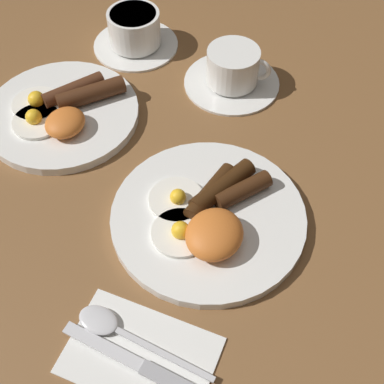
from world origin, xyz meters
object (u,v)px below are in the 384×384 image
object	(u,v)px
teacup_near	(233,71)
knife	(143,367)
breakfast_plate_far	(63,112)
spoon	(111,327)
breakfast_plate_near	(209,216)
teacup_far	(134,32)

from	to	relation	value
teacup_near	knife	bearing A→B (deg)	-166.24
breakfast_plate_far	spoon	bearing A→B (deg)	-135.08
breakfast_plate_near	teacup_far	distance (m)	0.41
teacup_near	spoon	xyz separation A→B (m)	(-0.47, -0.06, -0.02)
breakfast_plate_near	breakfast_plate_far	xyz separation A→B (m)	(0.07, 0.30, -0.00)
teacup_near	teacup_far	world-z (taller)	teacup_far
breakfast_plate_far	teacup_far	distance (m)	0.22
teacup_far	knife	size ratio (longest dim) A/B	0.81
breakfast_plate_far	knife	size ratio (longest dim) A/B	1.29
breakfast_plate_far	teacup_near	distance (m)	0.29
breakfast_plate_near	breakfast_plate_far	world-z (taller)	breakfast_plate_near
breakfast_plate_far	knife	xyz separation A→B (m)	(-0.29, -0.33, -0.01)
teacup_far	knife	world-z (taller)	teacup_far
teacup_near	spoon	size ratio (longest dim) A/B	0.90
breakfast_plate_near	spoon	size ratio (longest dim) A/B	1.48
breakfast_plate_far	teacup_near	xyz separation A→B (m)	(0.20, -0.21, 0.01)
teacup_near	teacup_far	size ratio (longest dim) A/B	1.06
breakfast_plate_far	teacup_far	bearing A→B (deg)	-1.09
teacup_far	spoon	size ratio (longest dim) A/B	0.85
breakfast_plate_near	teacup_near	distance (m)	0.29
breakfast_plate_near	breakfast_plate_far	bearing A→B (deg)	76.33
breakfast_plate_far	spoon	world-z (taller)	breakfast_plate_far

